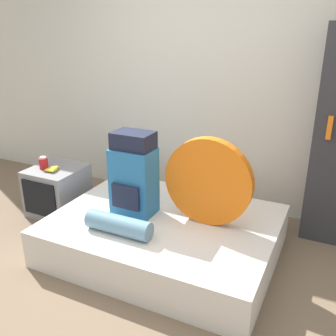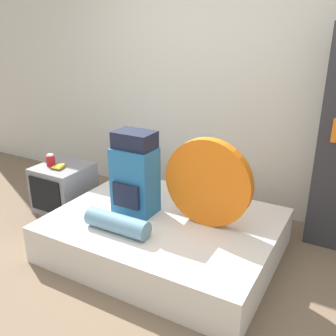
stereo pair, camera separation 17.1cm
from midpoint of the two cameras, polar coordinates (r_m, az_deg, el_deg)
The scene contains 9 objects.
ground_plane at distance 2.89m, azimuth -6.31°, elevation -18.33°, with size 16.00×16.00×0.00m, color brown.
wall_back at distance 3.85m, azimuth 8.72°, elevation 12.88°, with size 8.00×0.05×2.60m.
bed at distance 3.22m, azimuth 1.05°, elevation -10.12°, with size 1.81×1.39×0.32m.
backpack at distance 3.11m, azimuth -3.52°, elevation -1.00°, with size 0.35×0.28×0.71m.
tent_bag at distance 2.93m, azimuth 7.79°, elevation -2.25°, with size 0.71×0.09×0.71m.
sleeping_roll at distance 2.92m, azimuth -6.08°, elevation -8.40°, with size 0.53×0.15×0.15m.
television at distance 4.02m, azimuth -14.37°, elevation -2.93°, with size 0.50×0.53×0.48m.
canister at distance 3.94m, azimuth -16.27°, elevation 1.09°, with size 0.09×0.09×0.12m.
banana_bunch at distance 3.87m, azimuth -14.93°, elevation 0.24°, with size 0.13×0.16×0.04m.
Camera 2 is at (1.43, -1.75, 1.82)m, focal length 40.00 mm.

